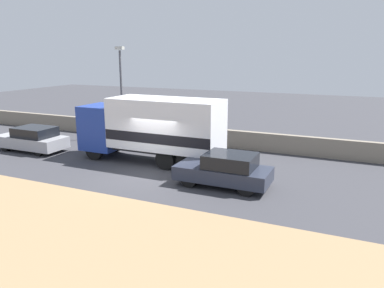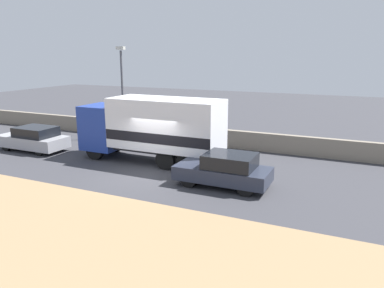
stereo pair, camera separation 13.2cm
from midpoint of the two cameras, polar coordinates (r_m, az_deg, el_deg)
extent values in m
plane|color=#38383D|center=(18.03, -6.92, -4.45)|extent=(80.00, 80.00, 0.00)
cube|color=#937551|center=(13.42, -21.13, -11.76)|extent=(60.00, 6.31, 0.04)
cube|color=gray|center=(23.40, 1.09, 1.24)|extent=(60.00, 0.35, 1.08)
cylinder|color=#4C4C51|center=(25.28, -10.82, 7.29)|extent=(0.14, 0.14, 5.75)
cube|color=beige|center=(25.14, -11.14, 14.16)|extent=(0.56, 0.28, 0.20)
cube|color=navy|center=(21.17, -13.47, 2.57)|extent=(1.96, 2.17, 2.38)
cube|color=black|center=(21.68, -15.55, 3.98)|extent=(0.06, 1.84, 1.05)
cube|color=#2D2D33|center=(19.30, -4.14, -0.93)|extent=(5.78, 1.28, 0.25)
cube|color=white|center=(19.00, -4.21, 3.12)|extent=(5.78, 2.33, 2.52)
cube|color=black|center=(19.11, -4.18, 1.49)|extent=(5.75, 2.35, 0.50)
cylinder|color=black|center=(20.72, -14.82, -0.98)|extent=(1.00, 0.28, 1.00)
cylinder|color=black|center=(22.12, -11.88, 0.10)|extent=(1.00, 0.28, 1.00)
cylinder|color=black|center=(17.89, -1.01, -2.82)|extent=(1.00, 0.28, 1.00)
cylinder|color=black|center=(19.50, 1.27, -1.43)|extent=(1.00, 0.28, 1.00)
cylinder|color=black|center=(18.39, -4.28, -2.40)|extent=(1.00, 0.28, 1.00)
cylinder|color=black|center=(19.96, -1.79, -1.08)|extent=(1.00, 0.28, 1.00)
cube|color=#282D3D|center=(16.15, 4.49, -4.45)|extent=(4.04, 1.80, 0.60)
cube|color=black|center=(15.88, 5.63, -2.56)|extent=(2.10, 1.66, 0.59)
cylinder|color=black|center=(15.98, -0.72, -5.41)|extent=(0.70, 0.20, 0.70)
cylinder|color=black|center=(17.34, 1.45, -3.87)|extent=(0.70, 0.20, 0.70)
cylinder|color=black|center=(15.16, 7.96, -6.62)|extent=(0.70, 0.20, 0.70)
cylinder|color=black|center=(16.58, 9.49, -4.88)|extent=(0.70, 0.20, 0.70)
cube|color=#9E9EA3|center=(23.91, -23.40, 0.36)|extent=(4.20, 1.80, 0.65)
cube|color=black|center=(23.55, -22.98, 1.71)|extent=(2.18, 1.66, 0.55)
cylinder|color=black|center=(24.44, -26.75, -0.34)|extent=(0.56, 0.20, 0.56)
cylinder|color=black|center=(25.42, -24.06, 0.43)|extent=(0.56, 0.20, 0.56)
cylinder|color=black|center=(22.51, -22.53, -1.00)|extent=(0.56, 0.20, 0.56)
cylinder|color=black|center=(23.58, -19.81, -0.14)|extent=(0.56, 0.20, 0.56)
camera|label=1|loc=(0.07, -90.22, -0.05)|focal=35.00mm
camera|label=2|loc=(0.07, 89.78, 0.05)|focal=35.00mm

